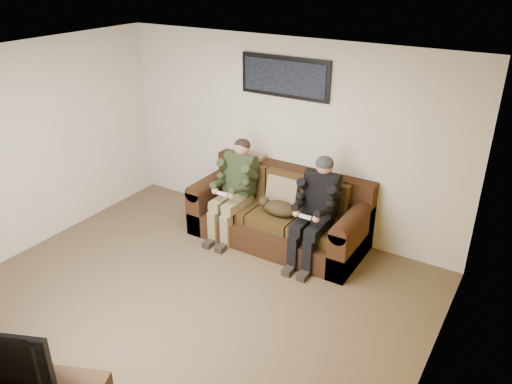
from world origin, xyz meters
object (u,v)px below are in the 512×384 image
Objects in this scene: cat at (278,208)px; person_right at (317,205)px; framed_poster at (285,77)px; sofa at (281,215)px; person_left at (235,184)px.

person_right is at bearing -0.39° from cat.
framed_poster is (-0.80, 0.58, 1.35)m from person_right.
sofa is 1.75× the size of person_left.
person_left is 0.99× the size of person_right.
framed_poster reaches higher than sofa.
person_left reaches higher than sofa.
sofa reaches higher than cat.
framed_poster is at bearing 55.60° from person_left.
framed_poster reaches higher than person_left.
framed_poster is at bearing 117.54° from sofa.
sofa is 0.29m from cat.
person_left is at bearing -179.98° from person_right.
cat is at bearing -71.20° from sofa.
cat is at bearing 0.35° from person_left.
person_right is at bearing -17.99° from sofa.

